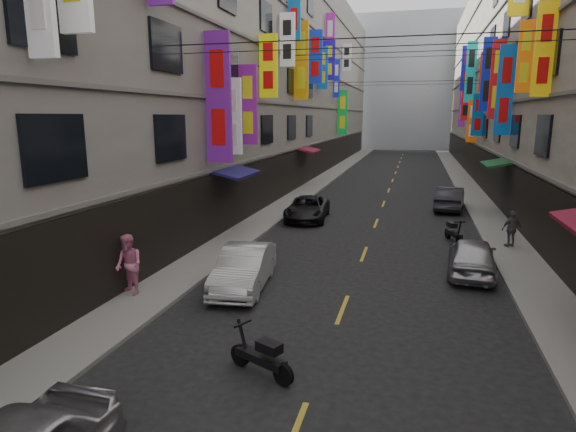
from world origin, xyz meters
The scene contains 16 objects.
sidewalk_left centered at (-6.00, 42.00, 0.06)m, with size 2.00×90.00×0.12m, color slate.
sidewalk_right centered at (6.00, 42.00, 0.06)m, with size 2.00×90.00×0.12m, color slate.
building_row_left centered at (-11.99, 42.00, 9.49)m, with size 10.14×90.00×19.00m.
haze_block centered at (0.00, 92.00, 11.00)m, with size 18.00×8.00×22.00m, color #A8AFBB.
shop_signage centered at (-0.32, 35.23, 9.15)m, with size 14.00×55.00×12.19m.
street_awnings centered at (-1.26, 26.00, 3.00)m, with size 13.99×35.20×0.41m.
overhead_cables centered at (0.00, 30.00, 8.80)m, with size 14.00×38.04×1.24m.
lane_markings centered at (0.00, 39.00, 0.00)m, with size 0.12×80.20×0.01m.
scooter_crossing centered at (-1.17, 13.87, 0.44)m, with size 1.68×0.92×1.14m.
scooter_far_right centered at (3.69, 27.01, 0.44)m, with size 0.77×1.75×1.14m.
car_left_mid centered at (-3.43, 18.98, 0.69)m, with size 1.46×4.19×1.38m, color beige.
car_left_far centered at (-3.74, 30.01, 0.63)m, with size 2.09×4.54×1.26m, color black.
car_right_mid centered at (4.00, 22.39, 0.68)m, with size 1.61×3.99×1.36m, color #A8A8AD.
car_right_far centered at (3.99, 34.90, 0.71)m, with size 1.51×4.32×1.42m, color #2A2932.
pedestrian_lfar centered at (-6.57, 17.23, 1.08)m, with size 0.93×0.64×1.91m, color pink.
pedestrian_rfar centered at (5.96, 26.31, 0.91)m, with size 0.92×0.53×1.58m, color #5A5B5D.
Camera 1 is at (1.85, 4.70, 5.59)m, focal length 30.00 mm.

